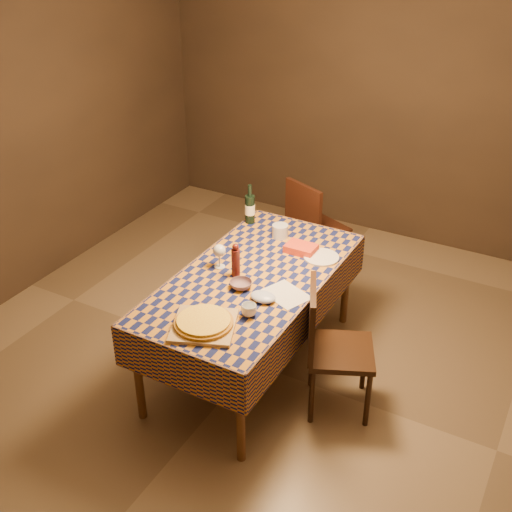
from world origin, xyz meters
name	(u,v)px	position (x,y,z in m)	size (l,w,h in m)	color
room	(252,198)	(0.00, 0.00, 1.35)	(5.00, 5.10, 2.70)	brown
dining_table	(253,285)	(0.00, 0.00, 0.69)	(0.94, 1.84, 0.77)	brown
cutting_board	(204,326)	(0.03, -0.66, 0.78)	(0.37, 0.37, 0.02)	tan
pizza	(204,322)	(0.03, -0.66, 0.81)	(0.43, 0.43, 0.04)	#A46B1B
pepper_mill	(236,261)	(-0.10, -0.05, 0.89)	(0.07, 0.07, 0.25)	#451210
bowl	(241,285)	(0.01, -0.17, 0.79)	(0.15, 0.15, 0.05)	#684E57
wine_glass	(219,251)	(-0.26, -0.01, 0.90)	(0.10, 0.10, 0.18)	silver
wine_bottle	(250,208)	(-0.41, 0.70, 0.89)	(0.10, 0.10, 0.32)	black
deli_tub	(280,231)	(-0.09, 0.59, 0.82)	(0.12, 0.12, 0.10)	silver
takeout_container	(301,248)	(0.15, 0.46, 0.80)	(0.22, 0.15, 0.05)	red
white_plate	(321,257)	(0.32, 0.45, 0.78)	(0.25, 0.25, 0.01)	silver
tumbler	(249,310)	(0.21, -0.42, 0.81)	(0.10, 0.10, 0.08)	white
flour_patch	(286,294)	(0.31, -0.10, 0.77)	(0.29, 0.22, 0.00)	silver
flour_bag	(263,297)	(0.20, -0.23, 0.80)	(0.17, 0.13, 0.05)	#A9B6D8
chair_far	(312,225)	(-0.15, 1.34, 0.52)	(0.55, 0.56, 0.93)	black
chair_right	(329,342)	(0.63, -0.13, 0.52)	(0.56, 0.56, 0.93)	black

